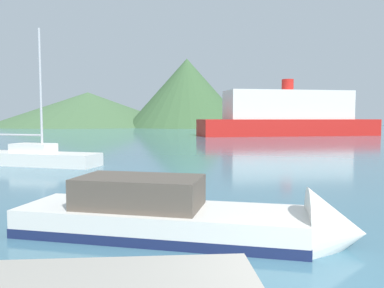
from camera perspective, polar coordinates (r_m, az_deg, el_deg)
The scene contains 5 objects.
motorboat_near at distance 7.85m, azimuth 0.09°, elevation -11.46°, with size 7.22×3.65×1.77m.
sailboat_inner at distance 21.07m, azimuth -22.97°, elevation -1.79°, with size 7.26×4.02×6.96m.
ferry_distant at distance 53.50m, azimuth 14.28°, elevation 4.17°, with size 24.87×8.73×7.71m.
hill_west at distance 112.62m, azimuth -15.56°, elevation 5.12°, with size 54.36×54.36×9.74m.
hill_central at distance 97.84m, azimuth -0.79°, elevation 7.78°, with size 31.56×31.56×17.66m.
Camera 1 is at (-1.94, -3.81, 2.46)m, focal length 35.00 mm.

